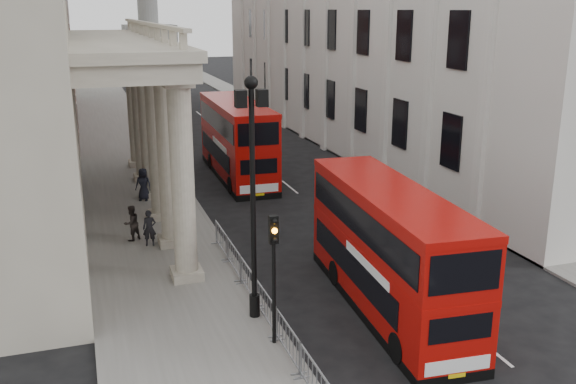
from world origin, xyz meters
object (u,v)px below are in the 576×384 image
Objects in this scene: lamp_post_north at (146,82)px; pedestrian_a at (149,228)px; traffic_light at (274,256)px; pedestrian_b at (131,223)px; bus_near at (389,248)px; lamp_post_mid at (178,112)px; pedestrian_c at (143,184)px; lamp_post_south at (253,184)px; bus_far at (237,138)px.

lamp_post_north is 24.30m from pedestrian_a.
traffic_light is at bearing -63.41° from pedestrian_a.
traffic_light is 11.86m from pedestrian_b.
bus_near is at bearing 16.21° from traffic_light.
pedestrian_b is at bearing -116.13° from lamp_post_mid.
lamp_post_mid and lamp_post_north have the same top height.
pedestrian_c is at bearing 97.34° from traffic_light.
traffic_light is 10.79m from pedestrian_a.
lamp_post_mid is (0.00, 16.00, 0.00)m from lamp_post_south.
lamp_post_north is at bearing 102.10° from bus_near.
pedestrian_c is (-2.16, 15.56, -3.88)m from lamp_post_south.
lamp_post_north is 33.11m from bus_near.
lamp_post_south is at bearing -56.44° from pedestrian_c.
lamp_post_mid is 5.06× the size of pedestrian_a.
pedestrian_b is at bearing 133.60° from bus_near.
lamp_post_south reaches higher than bus_far.
traffic_light reaches higher than pedestrian_c.
lamp_post_north is 4.97× the size of pedestrian_b.
traffic_light is 2.57× the size of pedestrian_b.
pedestrian_a is at bearing -120.12° from bus_far.
lamp_post_north is 5.06× the size of pedestrian_a.
lamp_post_south is at bearing 92.84° from traffic_light.
pedestrian_b is 0.91× the size of pedestrian_c.
bus_near is at bearing -74.00° from lamp_post_mid.
lamp_post_south is 5.06× the size of pedestrian_a.
bus_far is 6.73× the size of pedestrian_b.
lamp_post_north is at bearing 90.17° from traffic_light.
pedestrian_c is at bearing -147.35° from bus_far.
traffic_light is 0.41× the size of bus_near.
lamp_post_mid is 18.11m from traffic_light.
pedestrian_b is at bearing -75.00° from pedestrian_c.
bus_near is 5.72× the size of pedestrian_c.
bus_far is 7.59m from pedestrian_c.
lamp_post_south is 10.50m from pedestrian_b.
lamp_post_south is 16.00m from lamp_post_mid.
pedestrian_c is at bearing 97.92° from lamp_post_south.
bus_near is 6.26× the size of pedestrian_b.
lamp_post_south is at bearing -90.00° from lamp_post_north.
lamp_post_north is at bearing 109.60° from bus_far.
bus_far reaches higher than pedestrian_a.
bus_near reaches higher than pedestrian_c.
pedestrian_a is (-2.77, 10.20, -2.17)m from traffic_light.
pedestrian_b is 6.56m from pedestrian_c.
pedestrian_c is (-6.94, 16.22, -1.30)m from bus_near.
bus_near is 6.38× the size of pedestrian_a.
lamp_post_north is at bearing -133.00° from pedestrian_b.
pedestrian_a is at bearing 108.05° from lamp_post_south.
bus_near is at bearing -7.86° from lamp_post_south.
bus_near is 0.93× the size of bus_far.
bus_near is at bearing -87.14° from bus_far.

